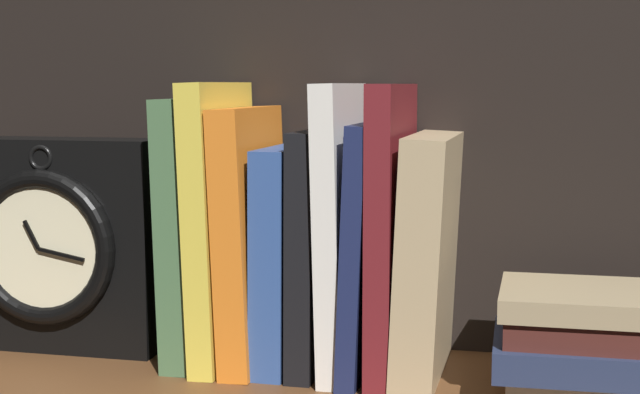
{
  "coord_description": "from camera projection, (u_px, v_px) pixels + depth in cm",
  "views": [
    {
      "loc": [
        21.09,
        -79.48,
        25.8
      ],
      "look_at": [
        1.22,
        3.49,
        15.66
      ],
      "focal_mm": 53.54,
      "sensor_mm": 36.0,
      "label": 1
    }
  ],
  "objects": [
    {
      "name": "book_green_romantic",
      "position": [
        193.0,
        230.0,
        0.89
      ],
      "size": [
        3.21,
        12.86,
        24.54
      ],
      "primitive_type": "cube",
      "rotation": [
        0.0,
        -0.03,
        0.0
      ],
      "color": "#476B44",
      "rests_on": "ground_plane"
    },
    {
      "name": "book_maroon_dawkins",
      "position": [
        392.0,
        230.0,
        0.85
      ],
      "size": [
        2.2,
        15.76,
        25.81
      ],
      "primitive_type": "cube",
      "rotation": [
        0.0,
        0.0,
        0.0
      ],
      "color": "maroon",
      "rests_on": "ground_plane"
    },
    {
      "name": "book_navy_bierce",
      "position": [
        366.0,
        248.0,
        0.85
      ],
      "size": [
        2.6,
        15.44,
        22.43
      ],
      "primitive_type": "cube",
      "rotation": [
        0.0,
        0.04,
        0.0
      ],
      "color": "#192147",
      "rests_on": "ground_plane"
    },
    {
      "name": "book_tan_shortstories",
      "position": [
        428.0,
        256.0,
        0.84
      ],
      "size": [
        4.59,
        16.17,
        21.52
      ],
      "primitive_type": "cube",
      "rotation": [
        0.0,
        0.04,
        0.0
      ],
      "color": "tan",
      "rests_on": "ground_plane"
    },
    {
      "name": "book_yellow_seinlanguage",
      "position": [
        221.0,
        223.0,
        0.88
      ],
      "size": [
        3.22,
        14.51,
        25.98
      ],
      "primitive_type": "cube",
      "rotation": [
        0.0,
        -0.03,
        0.0
      ],
      "color": "gold",
      "rests_on": "ground_plane"
    },
    {
      "name": "framed_clock",
      "position": [
        56.0,
        244.0,
        0.92
      ],
      "size": [
        20.58,
        7.02,
        20.58
      ],
      "color": "black",
      "rests_on": "ground_plane"
    },
    {
      "name": "back_panel",
      "position": [
        328.0,
        148.0,
        0.94
      ],
      "size": [
        82.59,
        1.2,
        39.02
      ],
      "primitive_type": "cube",
      "color": "black",
      "rests_on": "ground_plane"
    },
    {
      "name": "book_black_skeptic",
      "position": [
        315.0,
        250.0,
        0.87
      ],
      "size": [
        2.45,
        13.19,
        21.68
      ],
      "primitive_type": "cube",
      "rotation": [
        0.0,
        0.01,
        0.0
      ],
      "color": "black",
      "rests_on": "ground_plane"
    },
    {
      "name": "book_stack_side",
      "position": [
        597.0,
        344.0,
        0.78
      ],
      "size": [
        17.53,
        13.15,
        9.11
      ],
      "color": "beige",
      "rests_on": "ground_plane"
    },
    {
      "name": "ground_plane",
      "position": [
        298.0,
        390.0,
        0.85
      ],
      "size": [
        82.59,
        25.54,
        2.5
      ],
      "primitive_type": "cube",
      "color": "brown"
    },
    {
      "name": "book_blue_modern",
      "position": [
        284.0,
        257.0,
        0.87
      ],
      "size": [
        3.12,
        12.77,
        20.13
      ],
      "primitive_type": "cube",
      "rotation": [
        0.0,
        0.01,
        0.0
      ],
      "color": "#2D4C8E",
      "rests_on": "ground_plane"
    },
    {
      "name": "book_white_catcher",
      "position": [
        342.0,
        228.0,
        0.86
      ],
      "size": [
        2.81,
        14.49,
        25.87
      ],
      "primitive_type": "cube",
      "rotation": [
        0.0,
        -0.03,
        0.0
      ],
      "color": "silver",
      "rests_on": "ground_plane"
    },
    {
      "name": "book_orange_pandolfini",
      "position": [
        251.0,
        236.0,
        0.88
      ],
      "size": [
        3.72,
        14.29,
        23.77
      ],
      "primitive_type": "cube",
      "rotation": [
        0.0,
        -0.04,
        0.0
      ],
      "color": "orange",
      "rests_on": "ground_plane"
    }
  ]
}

